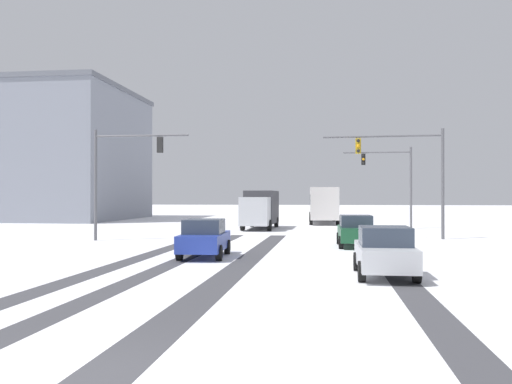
{
  "coord_description": "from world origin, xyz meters",
  "views": [
    {
      "loc": [
        3.46,
        -7.4,
        2.61
      ],
      "look_at": [
        0.0,
        18.87,
        2.8
      ],
      "focal_mm": 38.16,
      "sensor_mm": 36.0,
      "label": 1
    }
  ],
  "objects_px": {
    "car_blue_second": "(204,238)",
    "car_silver_third": "(385,251)",
    "traffic_signal_far_right": "(392,174)",
    "traffic_signal_near_right": "(408,164)",
    "office_building_far_left_block": "(40,155)",
    "bus_oncoming": "(323,202)",
    "box_truck_delivery": "(260,208)",
    "car_dark_green_lead": "(356,231)",
    "traffic_signal_near_left": "(121,165)"
  },
  "relations": [
    {
      "from": "car_silver_third",
      "to": "car_dark_green_lead",
      "type": "bearing_deg",
      "value": 92.14
    },
    {
      "from": "traffic_signal_far_right",
      "to": "car_silver_third",
      "type": "bearing_deg",
      "value": -97.14
    },
    {
      "from": "bus_oncoming",
      "to": "office_building_far_left_block",
      "type": "bearing_deg",
      "value": 172.24
    },
    {
      "from": "traffic_signal_near_right",
      "to": "car_blue_second",
      "type": "distance_m",
      "value": 14.34
    },
    {
      "from": "traffic_signal_far_right",
      "to": "box_truck_delivery",
      "type": "xyz_separation_m",
      "value": [
        -10.4,
        -1.75,
        -2.75
      ]
    },
    {
      "from": "traffic_signal_near_right",
      "to": "box_truck_delivery",
      "type": "height_order",
      "value": "traffic_signal_near_right"
    },
    {
      "from": "traffic_signal_far_right",
      "to": "bus_oncoming",
      "type": "bearing_deg",
      "value": 122.93
    },
    {
      "from": "car_blue_second",
      "to": "car_silver_third",
      "type": "bearing_deg",
      "value": -33.58
    },
    {
      "from": "car_dark_green_lead",
      "to": "box_truck_delivery",
      "type": "relative_size",
      "value": 0.56
    },
    {
      "from": "car_dark_green_lead",
      "to": "bus_oncoming",
      "type": "relative_size",
      "value": 0.37
    },
    {
      "from": "traffic_signal_far_right",
      "to": "office_building_far_left_block",
      "type": "bearing_deg",
      "value": 160.87
    },
    {
      "from": "box_truck_delivery",
      "to": "car_silver_third",
      "type": "bearing_deg",
      "value": -73.93
    },
    {
      "from": "car_silver_third",
      "to": "office_building_far_left_block",
      "type": "height_order",
      "value": "office_building_far_left_block"
    },
    {
      "from": "traffic_signal_near_left",
      "to": "bus_oncoming",
      "type": "relative_size",
      "value": 0.59
    },
    {
      "from": "traffic_signal_near_left",
      "to": "car_blue_second",
      "type": "distance_m",
      "value": 10.86
    },
    {
      "from": "bus_oncoming",
      "to": "box_truck_delivery",
      "type": "bearing_deg",
      "value": -115.17
    },
    {
      "from": "bus_oncoming",
      "to": "car_silver_third",
      "type": "bearing_deg",
      "value": -86.32
    },
    {
      "from": "car_dark_green_lead",
      "to": "car_blue_second",
      "type": "height_order",
      "value": "same"
    },
    {
      "from": "box_truck_delivery",
      "to": "car_dark_green_lead",
      "type": "bearing_deg",
      "value": -64.81
    },
    {
      "from": "bus_oncoming",
      "to": "box_truck_delivery",
      "type": "xyz_separation_m",
      "value": [
        -4.85,
        -10.32,
        -0.36
      ]
    },
    {
      "from": "traffic_signal_near_left",
      "to": "bus_oncoming",
      "type": "height_order",
      "value": "traffic_signal_near_left"
    },
    {
      "from": "traffic_signal_near_right",
      "to": "bus_oncoming",
      "type": "relative_size",
      "value": 0.62
    },
    {
      "from": "car_dark_green_lead",
      "to": "box_truck_delivery",
      "type": "xyz_separation_m",
      "value": [
        -6.71,
        14.27,
        0.82
      ]
    },
    {
      "from": "traffic_signal_far_right",
      "to": "car_silver_third",
      "type": "height_order",
      "value": "traffic_signal_far_right"
    },
    {
      "from": "traffic_signal_near_right",
      "to": "bus_oncoming",
      "type": "height_order",
      "value": "traffic_signal_near_right"
    },
    {
      "from": "office_building_far_left_block",
      "to": "car_dark_green_lead",
      "type": "bearing_deg",
      "value": -40.82
    },
    {
      "from": "car_blue_second",
      "to": "box_truck_delivery",
      "type": "xyz_separation_m",
      "value": [
        -0.08,
        19.99,
        0.82
      ]
    },
    {
      "from": "car_blue_second",
      "to": "traffic_signal_near_right",
      "type": "bearing_deg",
      "value": 44.83
    },
    {
      "from": "car_silver_third",
      "to": "bus_oncoming",
      "type": "relative_size",
      "value": 0.37
    },
    {
      "from": "car_dark_green_lead",
      "to": "car_blue_second",
      "type": "distance_m",
      "value": 8.76
    },
    {
      "from": "traffic_signal_near_right",
      "to": "bus_oncoming",
      "type": "bearing_deg",
      "value": 103.82
    },
    {
      "from": "traffic_signal_near_right",
      "to": "office_building_far_left_block",
      "type": "bearing_deg",
      "value": 145.86
    },
    {
      "from": "traffic_signal_far_right",
      "to": "traffic_signal_near_right",
      "type": "bearing_deg",
      "value": -92.39
    },
    {
      "from": "traffic_signal_near_right",
      "to": "traffic_signal_far_right",
      "type": "bearing_deg",
      "value": 87.61
    },
    {
      "from": "traffic_signal_near_right",
      "to": "traffic_signal_far_right",
      "type": "height_order",
      "value": "same"
    },
    {
      "from": "traffic_signal_near_right",
      "to": "traffic_signal_far_right",
      "type": "xyz_separation_m",
      "value": [
        0.5,
        11.96,
        -0.09
      ]
    },
    {
      "from": "office_building_far_left_block",
      "to": "box_truck_delivery",
      "type": "bearing_deg",
      "value": -28.68
    },
    {
      "from": "traffic_signal_far_right",
      "to": "car_silver_third",
      "type": "distance_m",
      "value": 26.84
    },
    {
      "from": "car_blue_second",
      "to": "car_silver_third",
      "type": "relative_size",
      "value": 1.02
    },
    {
      "from": "traffic_signal_far_right",
      "to": "office_building_far_left_block",
      "type": "height_order",
      "value": "office_building_far_left_block"
    },
    {
      "from": "car_blue_second",
      "to": "office_building_far_left_block",
      "type": "bearing_deg",
      "value": 127.76
    },
    {
      "from": "car_dark_green_lead",
      "to": "car_silver_third",
      "type": "relative_size",
      "value": 1.01
    },
    {
      "from": "car_dark_green_lead",
      "to": "traffic_signal_far_right",
      "type": "bearing_deg",
      "value": 77.01
    },
    {
      "from": "traffic_signal_near_left",
      "to": "box_truck_delivery",
      "type": "bearing_deg",
      "value": 61.43
    },
    {
      "from": "car_blue_second",
      "to": "box_truck_delivery",
      "type": "height_order",
      "value": "box_truck_delivery"
    },
    {
      "from": "traffic_signal_near_right",
      "to": "office_building_far_left_block",
      "type": "relative_size",
      "value": 0.34
    },
    {
      "from": "traffic_signal_far_right",
      "to": "bus_oncoming",
      "type": "relative_size",
      "value": 0.59
    },
    {
      "from": "traffic_signal_far_right",
      "to": "car_blue_second",
      "type": "distance_m",
      "value": 24.33
    },
    {
      "from": "bus_oncoming",
      "to": "office_building_far_left_block",
      "type": "xyz_separation_m",
      "value": [
        -31.59,
        4.31,
        5.23
      ]
    },
    {
      "from": "traffic_signal_near_left",
      "to": "car_silver_third",
      "type": "relative_size",
      "value": 1.58
    }
  ]
}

